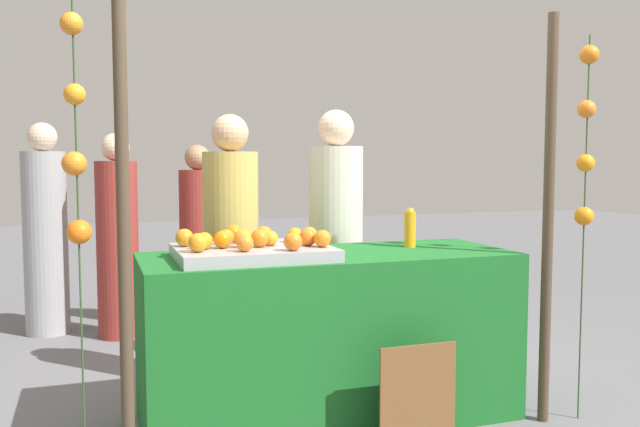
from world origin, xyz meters
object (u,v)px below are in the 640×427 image
at_px(chalkboard_sign, 417,401).
at_px(orange_1, 260,238).
at_px(juice_bottle, 410,229).
at_px(vendor_right, 336,254).
at_px(stall_counter, 329,336).
at_px(orange_0, 222,240).
at_px(vendor_left, 231,262).

bearing_deg(chalkboard_sign, orange_1, 142.96).
bearing_deg(juice_bottle, vendor_right, 113.47).
height_order(stall_counter, chalkboard_sign, stall_counter).
height_order(orange_0, juice_bottle, juice_bottle).
distance_m(juice_bottle, chalkboard_sign, 1.03).
distance_m(stall_counter, vendor_left, 0.83).
xyz_separation_m(juice_bottle, vendor_right, (-0.24, 0.56, -0.20)).
height_order(stall_counter, vendor_right, vendor_right).
relative_size(juice_bottle, vendor_left, 0.13).
distance_m(stall_counter, orange_0, 0.80).
relative_size(stall_counter, orange_0, 22.51).
bearing_deg(orange_0, vendor_left, 75.42).
relative_size(orange_0, chalkboard_sign, 0.16).
bearing_deg(vendor_left, orange_0, -104.58).
bearing_deg(stall_counter, chalkboard_sign, -67.28).
bearing_deg(vendor_left, juice_bottle, -31.96).
xyz_separation_m(stall_counter, orange_1, (-0.40, -0.08, 0.55)).
bearing_deg(orange_1, orange_0, 174.65).
xyz_separation_m(orange_1, chalkboard_sign, (0.63, -0.48, -0.74)).
distance_m(stall_counter, vendor_right, 0.78).
height_order(orange_0, vendor_left, vendor_left).
relative_size(orange_0, juice_bottle, 0.39).
bearing_deg(vendor_right, juice_bottle, -66.53).
bearing_deg(juice_bottle, chalkboard_sign, -113.48).
distance_m(orange_1, chalkboard_sign, 1.09).
relative_size(orange_1, juice_bottle, 0.41).
bearing_deg(vendor_left, chalkboard_sign, -62.79).
distance_m(stall_counter, orange_1, 0.69).
bearing_deg(orange_0, orange_1, -5.35).
bearing_deg(vendor_left, stall_counter, -59.23).
height_order(vendor_left, vendor_right, vendor_right).
distance_m(orange_1, juice_bottle, 0.93).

